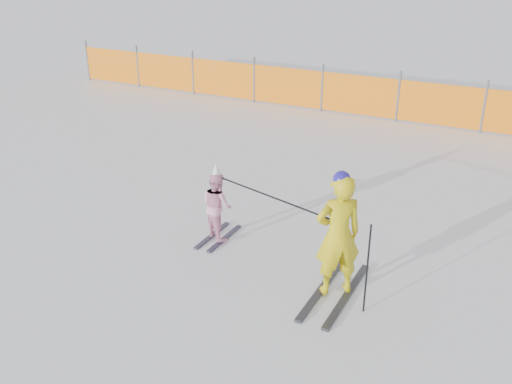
% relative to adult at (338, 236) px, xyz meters
% --- Properties ---
extents(ground, '(120.00, 120.00, 0.00)m').
position_rel_adult_xyz_m(ground, '(-1.34, -0.10, -0.84)').
color(ground, white).
rests_on(ground, ground).
extents(adult, '(0.70, 1.58, 1.70)m').
position_rel_adult_xyz_m(adult, '(0.00, 0.00, 0.00)').
color(adult, black).
rests_on(adult, ground).
extents(child, '(0.63, 0.93, 1.22)m').
position_rel_adult_xyz_m(child, '(-2.09, 0.60, -0.28)').
color(child, black).
rests_on(child, ground).
extents(ski_poles, '(2.44, 0.79, 1.19)m').
position_rel_adult_xyz_m(ski_poles, '(-0.47, 0.11, 0.02)').
color(ski_poles, black).
rests_on(ski_poles, ground).
extents(safety_fence, '(16.96, 0.06, 1.25)m').
position_rel_adult_xyz_m(safety_fence, '(-2.83, 7.88, -0.29)').
color(safety_fence, '#595960').
rests_on(safety_fence, ground).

